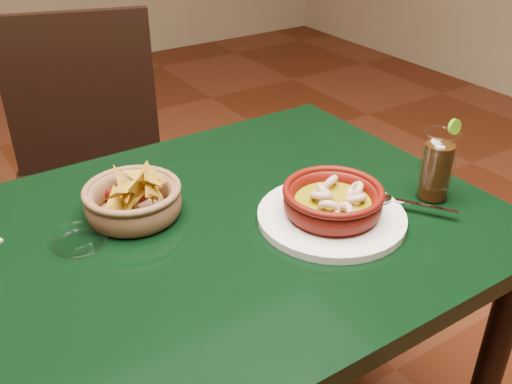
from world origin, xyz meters
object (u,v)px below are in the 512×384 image
dining_table (190,279)px  shrimp_plate (333,205)px  cola_drink (437,167)px  chip_basket (133,200)px  dining_chair (93,175)px

dining_table → shrimp_plate: bearing=-21.8°
shrimp_plate → cola_drink: bearing=-11.6°
chip_basket → cola_drink: bearing=-26.7°
chip_basket → cola_drink: cola_drink is taller
dining_table → shrimp_plate: shrimp_plate is taller
shrimp_plate → chip_basket: chip_basket is taller
dining_table → shrimp_plate: (0.26, -0.10, 0.13)m
dining_table → dining_chair: size_ratio=1.21×
cola_drink → dining_table: bearing=162.8°
dining_table → cola_drink: cola_drink is taller
shrimp_plate → cola_drink: size_ratio=2.09×
chip_basket → dining_chair: bearing=81.2°
shrimp_plate → chip_basket: (-0.31, 0.22, 0.00)m
dining_chair → cola_drink: bearing=-62.6°
dining_table → cola_drink: (0.49, -0.15, 0.17)m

